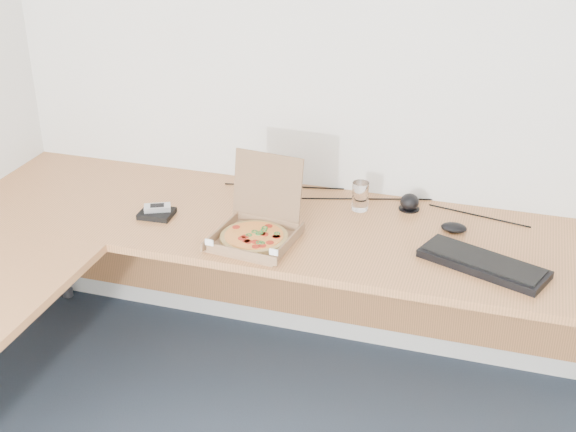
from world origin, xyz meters
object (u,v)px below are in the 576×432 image
(pizza_box, at_px, (256,232))
(drinking_glass, at_px, (360,196))
(keyboard, at_px, (483,264))
(desk, at_px, (156,272))
(wallet, at_px, (157,214))

(pizza_box, relative_size, drinking_glass, 2.79)
(pizza_box, xyz_separation_m, keyboard, (0.79, 0.04, -0.02))
(desk, distance_m, pizza_box, 0.38)
(drinking_glass, relative_size, keyboard, 0.26)
(desk, bearing_deg, pizza_box, 44.16)
(pizza_box, height_order, keyboard, pizza_box)
(drinking_glass, distance_m, keyboard, 0.58)
(drinking_glass, bearing_deg, desk, -132.68)
(desk, distance_m, keyboard, 1.10)
(drinking_glass, xyz_separation_m, wallet, (-0.72, -0.28, -0.05))
(wallet, bearing_deg, desk, -68.46)
(pizza_box, bearing_deg, desk, -129.23)
(desk, xyz_separation_m, wallet, (-0.15, 0.33, 0.04))
(desk, bearing_deg, keyboard, 16.08)
(desk, relative_size, keyboard, 5.89)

